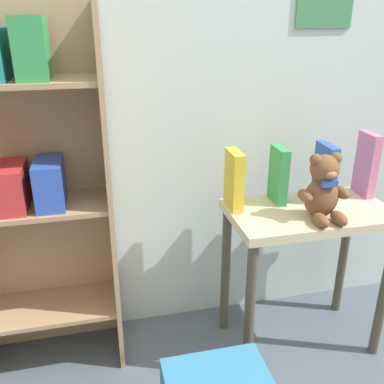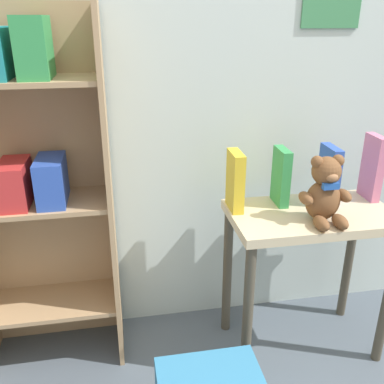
# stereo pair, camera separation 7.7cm
# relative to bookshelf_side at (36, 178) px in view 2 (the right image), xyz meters

# --- Properties ---
(wall_back) EXTENTS (4.80, 0.07, 2.50)m
(wall_back) POSITION_rel_bookshelf_side_xyz_m (0.78, 0.16, 0.46)
(wall_back) COLOR silver
(wall_back) RESTS_ON ground_plane
(bookshelf_side) EXTENTS (0.56, 0.28, 1.40)m
(bookshelf_side) POSITION_rel_bookshelf_side_xyz_m (0.00, 0.00, 0.00)
(bookshelf_side) COLOR tan
(bookshelf_side) RESTS_ON ground_plane
(display_table) EXTENTS (0.64, 0.36, 0.64)m
(display_table) POSITION_rel_bookshelf_side_xyz_m (1.04, -0.17, -0.27)
(display_table) COLOR beige
(display_table) RESTS_ON ground_plane
(teddy_bear) EXTENTS (0.19, 0.18, 0.25)m
(teddy_bear) POSITION_rel_bookshelf_side_xyz_m (1.04, -0.25, -0.03)
(teddy_bear) COLOR brown
(teddy_bear) RESTS_ON display_table
(book_standing_yellow) EXTENTS (0.05, 0.13, 0.23)m
(book_standing_yellow) POSITION_rel_bookshelf_side_xyz_m (0.75, -0.09, -0.03)
(book_standing_yellow) COLOR gold
(book_standing_yellow) RESTS_ON display_table
(book_standing_green) EXTENTS (0.04, 0.13, 0.23)m
(book_standing_green) POSITION_rel_bookshelf_side_xyz_m (0.94, -0.07, -0.03)
(book_standing_green) COLOR #33934C
(book_standing_green) RESTS_ON display_table
(book_standing_blue) EXTENTS (0.04, 0.14, 0.23)m
(book_standing_blue) POSITION_rel_bookshelf_side_xyz_m (1.14, -0.09, -0.03)
(book_standing_blue) COLOR #2D51B7
(book_standing_blue) RESTS_ON display_table
(book_standing_pink) EXTENTS (0.04, 0.12, 0.27)m
(book_standing_pink) POSITION_rel_bookshelf_side_xyz_m (1.33, -0.08, -0.01)
(book_standing_pink) COLOR #D17093
(book_standing_pink) RESTS_ON display_table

